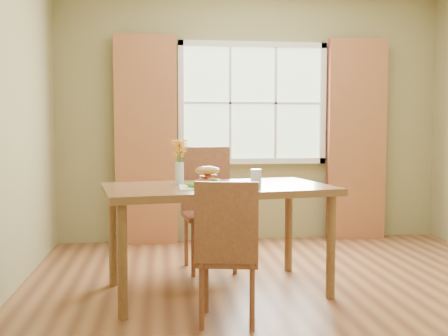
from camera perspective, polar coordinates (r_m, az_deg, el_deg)
name	(u,v)px	position (r m, az deg, el deg)	size (l,w,h in m)	color
room	(297,112)	(3.91, 7.93, 6.10)	(4.24, 3.84, 2.74)	brown
window	(253,103)	(5.74, 3.15, 7.05)	(1.62, 0.06, 1.32)	#A8CA99
curtain_left	(146,141)	(5.56, -8.47, 2.98)	(0.65, 0.08, 2.20)	maroon
curtain_right	(357,140)	(5.96, 14.26, 2.98)	(0.65, 0.08, 2.20)	maroon
dining_table	(218,197)	(3.90, -0.71, -3.14)	(1.78, 1.19, 0.80)	brown
chair_near	(227,247)	(3.26, 0.37, -8.56)	(0.44, 0.44, 0.91)	brown
chair_far	(208,202)	(4.62, -1.79, -3.69)	(0.49, 0.49, 1.06)	brown
placemat	(211,187)	(3.77, -1.46, -2.09)	(0.45, 0.33, 0.01)	beige
plate	(211,186)	(3.75, -1.41, -1.98)	(0.27, 0.27, 0.01)	#5CC030
croissant_sandwich	(207,176)	(3.76, -1.82, -0.84)	(0.19, 0.14, 0.14)	#ED9451
water_glass	(256,178)	(3.91, 3.50, -1.06)	(0.08, 0.08, 0.12)	silver
flower_vase	(180,156)	(4.01, -4.86, 1.34)	(0.14, 0.14, 0.35)	silver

